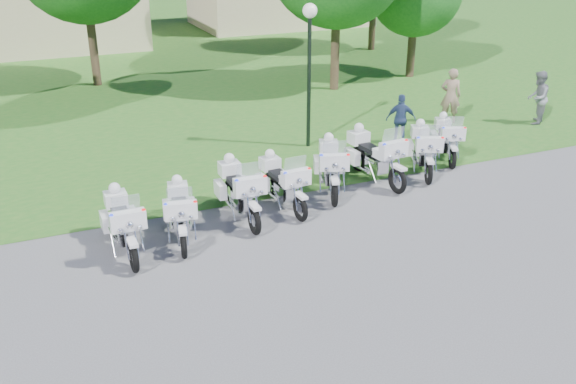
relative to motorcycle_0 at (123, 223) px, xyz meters
name	(u,v)px	position (x,y,z in m)	size (l,w,h in m)	color
ground	(344,244)	(4.52, -1.67, -0.67)	(100.00, 100.00, 0.00)	#535357
grass_lawn	(125,43)	(4.52, 25.33, -0.67)	(100.00, 48.00, 0.01)	#256720
motorcycle_0	(123,223)	(0.00, 0.00, 0.00)	(0.79, 2.39, 1.61)	black
motorcycle_1	(180,212)	(1.29, 0.11, -0.03)	(1.03, 2.26, 1.53)	black
motorcycle_2	(240,190)	(2.90, 0.65, 0.03)	(0.83, 2.49, 1.67)	black
motorcycle_3	(282,182)	(4.08, 0.80, -0.02)	(0.83, 2.34, 1.57)	black
motorcycle_4	(331,166)	(5.66, 1.23, 0.02)	(1.37, 2.35, 1.66)	black
motorcycle_5	(374,155)	(7.10, 1.43, 0.05)	(0.96, 2.58, 1.73)	black
motorcycle_6	(423,149)	(8.72, 1.46, 0.01)	(1.42, 2.25, 1.62)	black
motorcycle_7	(447,138)	(10.00, 2.10, -0.04)	(1.31, 2.10, 1.51)	black
lamp_post	(309,41)	(6.63, 4.71, 2.65)	(0.44, 0.44, 4.43)	black
building_west	(7,10)	(-1.48, 26.33, 1.39)	(14.56, 8.32, 4.10)	tan
bystander_a	(451,96)	(12.30, 5.06, 0.29)	(0.71, 0.46, 1.93)	gray
bystander_b	(538,98)	(15.01, 3.75, 0.26)	(0.91, 0.71, 1.86)	gray
bystander_c	(401,119)	(9.45, 3.79, 0.13)	(0.94, 0.39, 1.61)	navy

